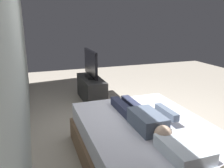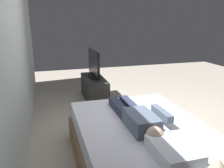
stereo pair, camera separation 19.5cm
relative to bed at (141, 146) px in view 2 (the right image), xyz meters
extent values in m
plane|color=#ADA393|center=(0.71, -0.30, -0.26)|extent=(10.00, 10.00, 0.00)
cube|color=silver|center=(1.11, 1.36, 1.14)|extent=(6.40, 0.10, 2.80)
cube|color=brown|center=(0.00, 0.00, -0.11)|extent=(1.99, 1.49, 0.30)
cube|color=white|center=(0.00, 0.00, 0.16)|extent=(1.91, 1.41, 0.24)
cube|color=white|center=(-0.67, 0.00, 0.34)|extent=(0.48, 0.34, 0.12)
cube|color=slate|center=(-0.10, 0.06, 0.37)|extent=(0.48, 0.28, 0.18)
sphere|color=beige|center=(-0.43, 0.06, 0.37)|extent=(0.18, 0.18, 0.18)
cube|color=#2D334C|center=(0.44, -0.02, 0.33)|extent=(0.60, 0.11, 0.11)
cube|color=#2D334C|center=(0.44, 0.14, 0.33)|extent=(0.60, 0.11, 0.11)
cube|color=slate|center=(-0.04, -0.22, 0.41)|extent=(0.40, 0.08, 0.08)
cube|color=black|center=(0.18, -0.36, 0.29)|extent=(0.15, 0.04, 0.02)
cube|color=#2D2D2D|center=(2.45, 0.04, -0.01)|extent=(1.10, 0.40, 0.50)
cube|color=black|center=(2.45, 0.04, 0.26)|extent=(0.32, 0.20, 0.05)
cube|color=black|center=(2.45, 0.04, 0.56)|extent=(0.88, 0.05, 0.54)
camera|label=1|loc=(-2.17, 1.20, 1.45)|focal=37.09mm
camera|label=2|loc=(-2.23, 1.02, 1.45)|focal=37.09mm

